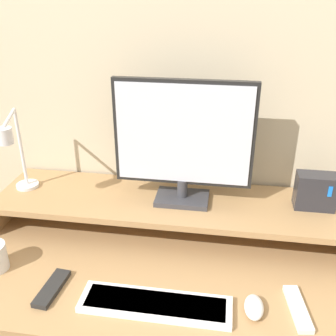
# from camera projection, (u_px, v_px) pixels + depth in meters

# --- Properties ---
(wall_back) EXTENTS (6.00, 0.05, 2.50)m
(wall_back) POSITION_uv_depth(u_px,v_px,m) (178.00, 85.00, 1.41)
(wall_back) COLOR beige
(wall_back) RESTS_ON ground_plane
(desk) EXTENTS (1.24, 0.69, 0.77)m
(desk) POSITION_uv_depth(u_px,v_px,m) (161.00, 311.00, 1.37)
(desk) COLOR #A87F51
(desk) RESTS_ON ground_plane
(monitor_shelf) EXTENTS (1.24, 0.32, 0.12)m
(monitor_shelf) POSITION_uv_depth(u_px,v_px,m) (170.00, 204.00, 1.40)
(monitor_shelf) COLOR #A87F51
(monitor_shelf) RESTS_ON desk
(monitor) EXTENTS (0.46, 0.12, 0.43)m
(monitor) POSITION_uv_depth(u_px,v_px,m) (183.00, 140.00, 1.29)
(monitor) COLOR #38383D
(monitor) RESTS_ON monitor_shelf
(desk_lamp) EXTENTS (0.13, 0.24, 0.31)m
(desk_lamp) POSITION_uv_depth(u_px,v_px,m) (16.00, 153.00, 1.32)
(desk_lamp) COLOR silver
(desk_lamp) RESTS_ON monitor_shelf
(router_dock) EXTENTS (0.13, 0.07, 0.12)m
(router_dock) POSITION_uv_depth(u_px,v_px,m) (315.00, 191.00, 1.32)
(router_dock) COLOR #28282D
(router_dock) RESTS_ON monitor_shelf
(keyboard) EXTENTS (0.42, 0.11, 0.02)m
(keyboard) POSITION_uv_depth(u_px,v_px,m) (155.00, 304.00, 1.09)
(keyboard) COLOR white
(keyboard) RESTS_ON desk
(mouse) EXTENTS (0.05, 0.09, 0.03)m
(mouse) POSITION_uv_depth(u_px,v_px,m) (254.00, 307.00, 1.07)
(mouse) COLOR white
(mouse) RESTS_ON desk
(remote_control) EXTENTS (0.06, 0.16, 0.02)m
(remote_control) POSITION_uv_depth(u_px,v_px,m) (52.00, 288.00, 1.15)
(remote_control) COLOR black
(remote_control) RESTS_ON desk
(remote_secondary) EXTENTS (0.06, 0.17, 0.02)m
(remote_secondary) POSITION_uv_depth(u_px,v_px,m) (298.00, 308.00, 1.08)
(remote_secondary) COLOR white
(remote_secondary) RESTS_ON desk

